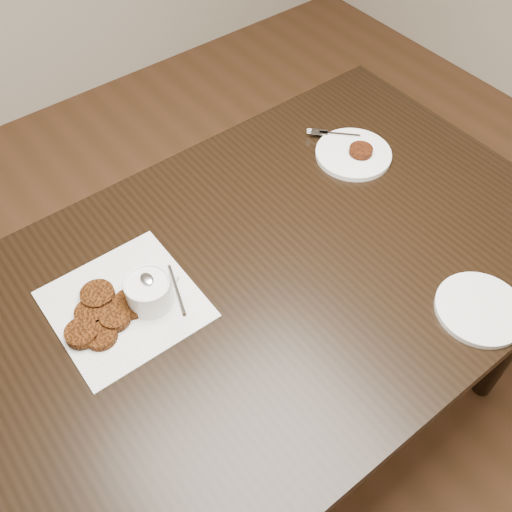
{
  "coord_description": "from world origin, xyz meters",
  "views": [
    {
      "loc": [
        -0.48,
        -0.46,
        1.72
      ],
      "look_at": [
        -0.02,
        0.13,
        0.8
      ],
      "focal_mm": 40.39,
      "sensor_mm": 36.0,
      "label": 1
    }
  ],
  "objects_px": {
    "napkin": "(125,304)",
    "plate_with_patty": "(354,152)",
    "sauce_ramekin": "(147,282)",
    "table": "(271,353)",
    "plate_empty": "(480,309)"
  },
  "relations": [
    {
      "from": "table",
      "to": "plate_with_patty",
      "type": "bearing_deg",
      "value": 22.27
    },
    {
      "from": "table",
      "to": "sauce_ramekin",
      "type": "xyz_separation_m",
      "value": [
        -0.26,
        0.08,
        0.44
      ]
    },
    {
      "from": "plate_empty",
      "to": "napkin",
      "type": "bearing_deg",
      "value": 141.14
    },
    {
      "from": "sauce_ramekin",
      "to": "plate_empty",
      "type": "relative_size",
      "value": 0.73
    },
    {
      "from": "table",
      "to": "sauce_ramekin",
      "type": "bearing_deg",
      "value": 162.19
    },
    {
      "from": "table",
      "to": "plate_empty",
      "type": "distance_m",
      "value": 0.57
    },
    {
      "from": "napkin",
      "to": "table",
      "type": "bearing_deg",
      "value": -19.8
    },
    {
      "from": "plate_with_patty",
      "to": "sauce_ramekin",
      "type": "bearing_deg",
      "value": -173.52
    },
    {
      "from": "sauce_ramekin",
      "to": "plate_with_patty",
      "type": "relative_size",
      "value": 0.68
    },
    {
      "from": "plate_with_patty",
      "to": "plate_empty",
      "type": "distance_m",
      "value": 0.51
    },
    {
      "from": "napkin",
      "to": "plate_with_patty",
      "type": "xyz_separation_m",
      "value": [
        0.68,
        0.05,
        0.01
      ]
    },
    {
      "from": "plate_with_patty",
      "to": "plate_empty",
      "type": "xyz_separation_m",
      "value": [
        -0.12,
        -0.5,
        -0.01
      ]
    },
    {
      "from": "table",
      "to": "napkin",
      "type": "distance_m",
      "value": 0.5
    },
    {
      "from": "sauce_ramekin",
      "to": "plate_with_patty",
      "type": "bearing_deg",
      "value": 6.48
    },
    {
      "from": "napkin",
      "to": "sauce_ramekin",
      "type": "bearing_deg",
      "value": -29.83
    }
  ]
}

